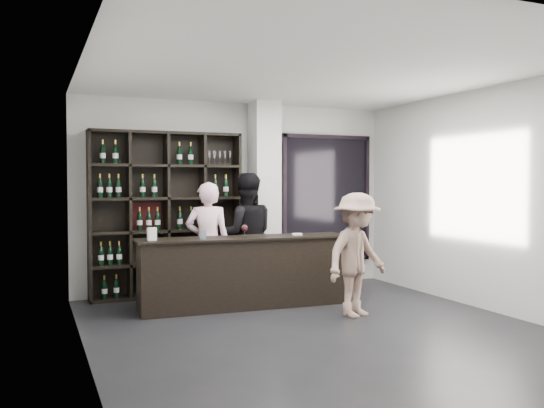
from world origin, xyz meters
name	(u,v)px	position (x,y,z in m)	size (l,w,h in m)	color
floor	(318,330)	(0.00, 0.00, -0.01)	(5.00, 5.50, 0.01)	black
wine_shelf	(167,214)	(-1.15, 2.57, 1.20)	(2.20, 0.35, 2.40)	black
structural_column	(265,196)	(0.35, 2.47, 1.45)	(0.40, 0.40, 2.90)	silver
glass_panel	(327,198)	(1.55, 2.69, 1.40)	(1.60, 0.08, 2.10)	black
tasting_counter	(245,272)	(-0.35, 1.42, 0.47)	(2.87, 0.60, 0.94)	black
taster_pink	(208,243)	(-0.74, 1.85, 0.83)	(0.61, 0.40, 1.67)	#F4C3CF
taster_black	(246,235)	(-0.10, 2.08, 0.90)	(0.87, 0.68, 1.80)	black
customer	(357,255)	(0.75, 0.40, 0.77)	(0.99, 0.57, 1.54)	#8E6D5D
wine_glass	(245,230)	(-0.39, 1.32, 1.04)	(0.08, 0.08, 0.20)	white
spit_cup	(203,235)	(-0.96, 1.34, 1.00)	(0.09, 0.09, 0.12)	#97ACBB
napkin_stack	(297,234)	(0.40, 1.40, 0.95)	(0.13, 0.13, 0.02)	white
card_stand	(152,234)	(-1.59, 1.42, 1.02)	(0.11, 0.05, 0.16)	white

